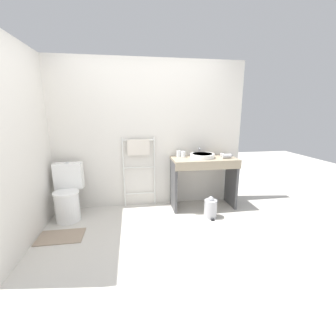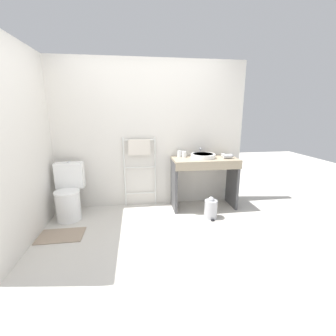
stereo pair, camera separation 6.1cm
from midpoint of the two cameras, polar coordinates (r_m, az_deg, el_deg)
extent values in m
plane|color=beige|center=(2.77, -3.34, -20.23)|extent=(12.00, 12.00, 0.00)
cube|color=silver|center=(3.77, -5.91, 8.23)|extent=(3.22, 0.12, 2.37)
cube|color=silver|center=(3.29, -33.19, 5.20)|extent=(0.12, 2.08, 2.37)
cylinder|color=white|center=(3.66, -24.62, -8.97)|extent=(0.34, 0.34, 0.42)
cylinder|color=white|center=(3.58, -24.98, -5.67)|extent=(0.36, 0.36, 0.02)
cube|color=white|center=(3.75, -24.33, -1.77)|extent=(0.41, 0.17, 0.40)
cylinder|color=silver|center=(3.70, -24.64, 1.27)|extent=(0.05, 0.05, 0.01)
cylinder|color=white|center=(3.78, -11.62, -1.21)|extent=(0.02, 0.02, 1.17)
cylinder|color=white|center=(3.79, -3.90, -0.91)|extent=(0.02, 0.02, 1.17)
cylinder|color=white|center=(3.89, -7.58, -6.40)|extent=(0.51, 0.02, 0.02)
cylinder|color=white|center=(3.76, -7.80, 0.15)|extent=(0.51, 0.02, 0.02)
cylinder|color=white|center=(3.68, -8.03, 7.08)|extent=(0.51, 0.02, 0.02)
cube|color=silver|center=(3.66, -7.96, 5.23)|extent=(0.36, 0.04, 0.25)
cube|color=gray|center=(3.67, 8.67, 2.26)|extent=(1.04, 0.52, 0.03)
cube|color=gray|center=(3.46, 9.87, 0.34)|extent=(1.04, 0.02, 0.10)
cube|color=#4C4C4F|center=(3.66, 0.95, -4.41)|extent=(0.04, 0.44, 0.80)
cube|color=#4C4C4F|center=(3.96, 15.37, -3.52)|extent=(0.04, 0.44, 0.80)
cylinder|color=white|center=(3.68, 8.23, 3.12)|extent=(0.40, 0.40, 0.07)
cylinder|color=silver|center=(3.68, 8.25, 3.56)|extent=(0.32, 0.32, 0.01)
cylinder|color=silver|center=(3.87, 7.38, 4.21)|extent=(0.02, 0.02, 0.14)
cylinder|color=silver|center=(3.81, 7.60, 4.95)|extent=(0.02, 0.09, 0.02)
cylinder|color=white|center=(3.72, 2.25, 3.64)|extent=(0.07, 0.07, 0.10)
cylinder|color=white|center=(3.69, 3.46, 3.52)|extent=(0.07, 0.07, 0.10)
cylinder|color=#B7B7BC|center=(3.71, 14.21, 2.97)|extent=(0.14, 0.07, 0.07)
cone|color=#9C9CA0|center=(3.75, 15.53, 2.99)|extent=(0.05, 0.06, 0.06)
cube|color=#B7B7BC|center=(3.78, 13.25, 3.22)|extent=(0.04, 0.11, 0.05)
cylinder|color=#B7B7BC|center=(3.50, 10.24, -10.16)|extent=(0.19, 0.19, 0.28)
sphere|color=#B7B7BC|center=(3.44, 10.35, -7.78)|extent=(0.09, 0.09, 0.09)
cube|color=black|center=(3.46, 10.76, -12.80)|extent=(0.05, 0.04, 0.02)
cube|color=gray|center=(3.33, -26.05, -15.39)|extent=(0.56, 0.36, 0.01)
camera|label=1|loc=(0.03, -90.55, -0.14)|focal=24.00mm
camera|label=2|loc=(0.03, 89.45, 0.14)|focal=24.00mm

